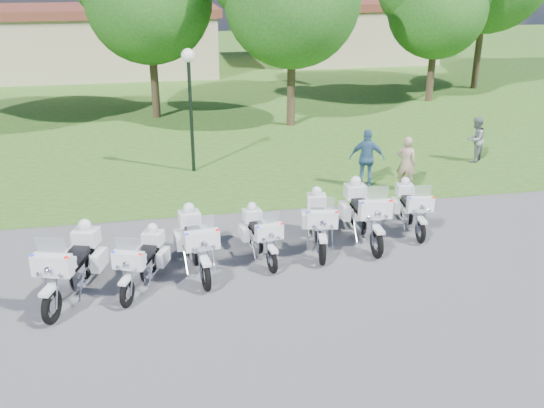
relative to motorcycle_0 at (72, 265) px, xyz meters
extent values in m
plane|color=#5A5A5F|center=(4.77, 0.88, -0.73)|extent=(100.00, 100.00, 0.00)
cube|color=#335C1D|center=(4.77, 27.88, -0.73)|extent=(100.00, 48.00, 0.01)
torus|color=black|center=(-0.33, -1.04, -0.37)|extent=(0.36, 0.75, 0.74)
torus|color=black|center=(0.23, 0.75, -0.37)|extent=(0.36, 0.75, 0.74)
cube|color=white|center=(-0.33, -1.06, 0.01)|extent=(0.33, 0.52, 0.08)
cube|color=white|center=(-0.25, -0.80, 0.42)|extent=(0.84, 0.49, 0.44)
cube|color=silver|center=(-0.23, -0.73, 0.81)|extent=(0.63, 0.31, 0.41)
sphere|color=red|center=(0.07, -0.97, 0.63)|extent=(0.10, 0.10, 0.10)
sphere|color=#1426E5|center=(-0.61, -0.76, 0.63)|extent=(0.10, 0.10, 0.10)
cube|color=silver|center=(-0.04, -0.13, -0.24)|extent=(0.54, 0.70, 0.37)
cube|color=white|center=(-0.12, -0.38, 0.15)|extent=(0.51, 0.65, 0.24)
cube|color=black|center=(0.06, 0.19, 0.13)|extent=(0.56, 0.76, 0.13)
cube|color=white|center=(0.50, 0.49, -0.18)|extent=(0.36, 0.61, 0.40)
cube|color=white|center=(-0.13, 0.69, -0.18)|extent=(0.36, 0.61, 0.40)
cube|color=white|center=(0.24, 0.78, 0.28)|extent=(0.64, 0.58, 0.35)
sphere|color=white|center=(0.24, 0.78, 0.57)|extent=(0.29, 0.29, 0.29)
torus|color=black|center=(1.13, -0.70, -0.43)|extent=(0.34, 0.62, 0.62)
torus|color=black|center=(1.70, 0.77, -0.43)|extent=(0.34, 0.62, 0.62)
cube|color=white|center=(1.12, -0.72, -0.10)|extent=(0.30, 0.44, 0.06)
cube|color=white|center=(1.21, -0.50, 0.24)|extent=(0.70, 0.45, 0.37)
cube|color=silver|center=(1.23, -0.45, 0.56)|extent=(0.52, 0.29, 0.35)
sphere|color=red|center=(1.46, -0.66, 0.42)|extent=(0.08, 0.08, 0.08)
sphere|color=#1426E5|center=(0.91, -0.44, 0.42)|extent=(0.08, 0.08, 0.08)
cube|color=silver|center=(1.42, 0.05, -0.32)|extent=(0.48, 0.60, 0.32)
cube|color=white|center=(1.34, -0.15, 0.01)|extent=(0.45, 0.56, 0.20)
cube|color=black|center=(1.52, 0.31, -0.01)|extent=(0.50, 0.65, 0.11)
cube|color=white|center=(1.91, 0.54, -0.27)|extent=(0.33, 0.51, 0.33)
cube|color=white|center=(1.39, 0.74, -0.27)|extent=(0.33, 0.51, 0.33)
cube|color=white|center=(1.71, 0.80, 0.12)|extent=(0.55, 0.51, 0.30)
sphere|color=white|center=(1.71, 0.80, 0.36)|extent=(0.24, 0.24, 0.24)
torus|color=black|center=(2.80, -0.32, -0.39)|extent=(0.22, 0.72, 0.70)
torus|color=black|center=(2.59, 1.46, -0.39)|extent=(0.22, 0.72, 0.70)
cube|color=white|center=(2.81, -0.34, -0.02)|extent=(0.24, 0.48, 0.07)
cube|color=white|center=(2.77, -0.08, 0.37)|extent=(0.78, 0.34, 0.42)
cube|color=silver|center=(2.77, -0.01, 0.74)|extent=(0.60, 0.20, 0.40)
sphere|color=red|center=(3.12, -0.10, 0.57)|extent=(0.09, 0.09, 0.09)
sphere|color=#1426E5|center=(2.45, -0.18, 0.57)|extent=(0.09, 0.09, 0.09)
cube|color=silver|center=(2.70, 0.59, -0.26)|extent=(0.42, 0.63, 0.36)
cube|color=white|center=(2.73, 0.34, 0.11)|extent=(0.40, 0.58, 0.23)
cube|color=black|center=(2.66, 0.90, 0.09)|extent=(0.43, 0.69, 0.13)
cube|color=white|center=(2.92, 1.34, -0.21)|extent=(0.25, 0.57, 0.38)
cube|color=white|center=(2.30, 1.26, -0.21)|extent=(0.25, 0.57, 0.38)
cube|color=white|center=(2.59, 1.49, 0.23)|extent=(0.55, 0.48, 0.34)
sphere|color=white|center=(2.59, 1.49, 0.51)|extent=(0.27, 0.27, 0.27)
torus|color=black|center=(4.38, 0.20, -0.44)|extent=(0.20, 0.61, 0.60)
torus|color=black|center=(4.17, 1.72, -0.44)|extent=(0.20, 0.61, 0.60)
cube|color=white|center=(4.39, 0.18, -0.12)|extent=(0.22, 0.42, 0.06)
cube|color=white|center=(4.35, 0.41, 0.21)|extent=(0.67, 0.31, 0.36)
cube|color=silver|center=(4.35, 0.46, 0.53)|extent=(0.52, 0.18, 0.34)
sphere|color=red|center=(4.65, 0.39, 0.38)|extent=(0.08, 0.08, 0.08)
sphere|color=#1426E5|center=(4.08, 0.31, 0.38)|extent=(0.08, 0.08, 0.08)
cube|color=silver|center=(4.27, 0.98, -0.33)|extent=(0.37, 0.54, 0.31)
cube|color=white|center=(4.30, 0.76, -0.01)|extent=(0.35, 0.50, 0.20)
cube|color=black|center=(4.23, 1.25, -0.03)|extent=(0.38, 0.60, 0.11)
cube|color=white|center=(4.45, 1.62, -0.28)|extent=(0.23, 0.49, 0.32)
cube|color=white|center=(3.92, 1.55, -0.28)|extent=(0.23, 0.49, 0.32)
cube|color=white|center=(4.16, 1.75, 0.10)|extent=(0.48, 0.42, 0.29)
sphere|color=white|center=(4.16, 1.75, 0.33)|extent=(0.23, 0.23, 0.23)
torus|color=black|center=(5.63, 0.38, -0.40)|extent=(0.24, 0.70, 0.68)
torus|color=black|center=(5.92, 2.09, -0.40)|extent=(0.24, 0.70, 0.68)
cube|color=white|center=(5.63, 0.36, -0.04)|extent=(0.26, 0.47, 0.07)
cube|color=white|center=(5.67, 0.61, 0.34)|extent=(0.76, 0.36, 0.41)
cube|color=silver|center=(5.68, 0.67, 0.69)|extent=(0.58, 0.22, 0.38)
sphere|color=red|center=(5.98, 0.50, 0.53)|extent=(0.09, 0.09, 0.09)
sphere|color=#1426E5|center=(5.34, 0.61, 0.53)|extent=(0.09, 0.09, 0.09)
cube|color=silver|center=(5.78, 1.26, -0.27)|extent=(0.44, 0.62, 0.35)
cube|color=white|center=(5.74, 1.02, 0.08)|extent=(0.41, 0.58, 0.22)
cube|color=black|center=(5.83, 1.56, 0.06)|extent=(0.45, 0.68, 0.12)
cube|color=white|center=(6.20, 1.89, -0.22)|extent=(0.27, 0.55, 0.37)
cube|color=white|center=(5.59, 1.99, -0.22)|extent=(0.27, 0.55, 0.37)
cube|color=white|center=(5.92, 2.12, 0.20)|extent=(0.55, 0.48, 0.33)
sphere|color=white|center=(5.92, 2.12, 0.47)|extent=(0.26, 0.26, 0.26)
torus|color=black|center=(7.04, 0.51, -0.37)|extent=(0.16, 0.74, 0.74)
torus|color=black|center=(7.07, 2.38, -0.37)|extent=(0.16, 0.74, 0.74)
cube|color=white|center=(7.03, 0.49, 0.02)|extent=(0.21, 0.49, 0.08)
cube|color=white|center=(7.04, 0.76, 0.42)|extent=(0.80, 0.28, 0.44)
cube|color=silver|center=(7.04, 0.83, 0.81)|extent=(0.62, 0.14, 0.41)
sphere|color=red|center=(7.39, 0.69, 0.63)|extent=(0.10, 0.10, 0.10)
sphere|color=#1426E5|center=(6.69, 0.70, 0.63)|extent=(0.10, 0.10, 0.10)
cube|color=silver|center=(7.05, 1.47, -0.24)|extent=(0.39, 0.62, 0.37)
cube|color=white|center=(7.05, 1.20, 0.15)|extent=(0.36, 0.58, 0.24)
cube|color=black|center=(7.06, 1.80, 0.13)|extent=(0.39, 0.69, 0.13)
cube|color=white|center=(7.40, 2.21, -0.18)|extent=(0.21, 0.58, 0.40)
cube|color=white|center=(6.73, 2.22, -0.18)|extent=(0.21, 0.58, 0.40)
cube|color=white|center=(7.07, 2.42, 0.28)|extent=(0.54, 0.45, 0.35)
sphere|color=white|center=(7.07, 2.42, 0.57)|extent=(0.29, 0.29, 0.29)
torus|color=black|center=(8.42, 1.08, -0.43)|extent=(0.19, 0.63, 0.62)
torus|color=black|center=(8.60, 2.66, -0.43)|extent=(0.19, 0.63, 0.62)
cube|color=white|center=(8.42, 1.06, -0.10)|extent=(0.21, 0.43, 0.07)
cube|color=white|center=(8.45, 1.30, 0.25)|extent=(0.69, 0.29, 0.37)
cube|color=silver|center=(8.45, 1.35, 0.57)|extent=(0.53, 0.17, 0.35)
sphere|color=red|center=(8.74, 1.21, 0.42)|extent=(0.08, 0.08, 0.08)
sphere|color=#1426E5|center=(8.15, 1.27, 0.42)|extent=(0.08, 0.08, 0.08)
cube|color=silver|center=(8.51, 1.89, -0.31)|extent=(0.37, 0.55, 0.32)
cube|color=white|center=(8.49, 1.67, 0.01)|extent=(0.35, 0.51, 0.21)
cube|color=black|center=(8.54, 2.17, -0.01)|extent=(0.38, 0.61, 0.11)
cube|color=white|center=(8.86, 2.49, -0.27)|extent=(0.22, 0.50, 0.34)
cube|color=white|center=(8.30, 2.55, -0.27)|extent=(0.22, 0.50, 0.34)
cube|color=white|center=(8.60, 2.69, 0.12)|extent=(0.49, 0.42, 0.30)
sphere|color=white|center=(8.60, 2.69, 0.37)|extent=(0.24, 0.24, 0.24)
cylinder|color=black|center=(3.08, 7.90, 1.15)|extent=(0.12, 0.12, 3.77)
sphere|color=white|center=(3.08, 7.90, 3.20)|extent=(0.44, 0.44, 0.44)
cylinder|color=#38281C|center=(1.91, 15.96, 1.17)|extent=(0.36, 0.36, 3.80)
sphere|color=#1F5317|center=(1.91, 15.96, 4.45)|extent=(5.53, 5.53, 5.53)
cylinder|color=#38281C|center=(7.71, 13.41, 1.21)|extent=(0.36, 0.36, 3.88)
cylinder|color=#38281C|center=(15.77, 16.94, 0.94)|extent=(0.36, 0.36, 3.34)
sphere|color=#1F5317|center=(15.77, 16.94, 3.82)|extent=(4.86, 4.86, 4.86)
cylinder|color=#38281C|center=(19.71, 19.61, 1.62)|extent=(0.36, 0.36, 4.71)
cube|color=#C4B18D|center=(-1.23, 28.88, 1.07)|extent=(14.00, 8.00, 3.60)
cube|color=brown|center=(-1.23, 28.88, 3.12)|extent=(14.56, 8.32, 0.50)
cube|color=#C4B18D|center=(15.77, 30.88, 1.07)|extent=(11.00, 7.00, 3.60)
cube|color=brown|center=(15.77, 30.88, 3.12)|extent=(11.44, 7.28, 0.50)
imported|color=tan|center=(9.54, 4.87, 0.13)|extent=(0.75, 0.71, 1.72)
imported|color=gray|center=(13.08, 7.12, 0.09)|extent=(1.01, 1.00, 1.64)
imported|color=#3A638B|center=(8.41, 5.34, 0.20)|extent=(1.19, 0.78, 1.87)
camera|label=1|loc=(2.07, -12.09, 6.04)|focal=40.00mm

